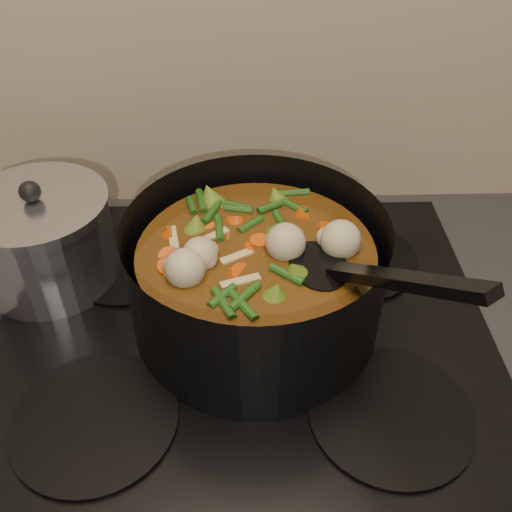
{
  "coord_description": "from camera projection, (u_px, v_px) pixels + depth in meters",
  "views": [
    {
      "loc": [
        0.0,
        1.44,
        1.46
      ],
      "look_at": [
        0.02,
        1.95,
        1.04
      ],
      "focal_mm": 40.0,
      "sensor_mm": 36.0,
      "label": 1
    }
  ],
  "objects": [
    {
      "name": "stovetop",
      "position": [
        243.0,
        334.0,
        0.72
      ],
      "size": [
        0.62,
        0.54,
        0.03
      ],
      "color": "black",
      "rests_on": "counter"
    },
    {
      "name": "stockpot",
      "position": [
        256.0,
        279.0,
        0.68
      ],
      "size": [
        0.4,
        0.4,
        0.22
      ],
      "rotation": [
        0.0,
        0.0,
        0.41
      ],
      "color": "black",
      "rests_on": "stovetop"
    },
    {
      "name": "counter",
      "position": [
        247.0,
        507.0,
        1.02
      ],
      "size": [
        2.64,
        0.64,
        0.91
      ],
      "color": "brown",
      "rests_on": "ground"
    },
    {
      "name": "saucepan",
      "position": [
        44.0,
        239.0,
        0.75
      ],
      "size": [
        0.19,
        0.19,
        0.15
      ],
      "rotation": [
        0.0,
        0.0,
        -0.24
      ],
      "color": "silver",
      "rests_on": "stovetop"
    }
  ]
}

